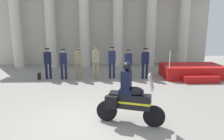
{
  "coord_description": "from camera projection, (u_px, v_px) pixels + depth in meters",
  "views": [
    {
      "loc": [
        0.46,
        -5.88,
        2.94
      ],
      "look_at": [
        0.78,
        2.77,
        1.08
      ],
      "focal_mm": 33.69,
      "sensor_mm": 36.0,
      "label": 1
    }
  ],
  "objects": [
    {
      "name": "officer_in_row_0",
      "position": [
        48.0,
        61.0,
        11.49
      ],
      "size": [
        0.4,
        0.26,
        1.71
      ],
      "rotation": [
        0.0,
        0.0,
        3.26
      ],
      "color": "black",
      "rests_on": "ground_plane"
    },
    {
      "name": "officer_in_row_6",
      "position": [
        145.0,
        61.0,
        11.53
      ],
      "size": [
        0.4,
        0.26,
        1.71
      ],
      "rotation": [
        0.0,
        0.0,
        3.26
      ],
      "color": "black",
      "rests_on": "ground_plane"
    },
    {
      "name": "reviewing_stand",
      "position": [
        192.0,
        71.0,
        11.97
      ],
      "size": [
        3.31,
        2.43,
        1.61
      ],
      "color": "#B71414",
      "rests_on": "ground_plane"
    },
    {
      "name": "officer_in_row_4",
      "position": [
        112.0,
        60.0,
        11.58
      ],
      "size": [
        0.4,
        0.26,
        1.77
      ],
      "rotation": [
        0.0,
        0.0,
        3.26
      ],
      "color": "#191E42",
      "rests_on": "ground_plane"
    },
    {
      "name": "officer_in_row_2",
      "position": [
        79.0,
        61.0,
        11.46
      ],
      "size": [
        0.4,
        0.26,
        1.68
      ],
      "rotation": [
        0.0,
        0.0,
        3.26
      ],
      "color": "#7A7056",
      "rests_on": "ground_plane"
    },
    {
      "name": "briefcase_on_ground",
      "position": [
        39.0,
        76.0,
        11.54
      ],
      "size": [
        0.1,
        0.32,
        0.36
      ],
      "primitive_type": "cube",
      "color": "black",
      "rests_on": "ground_plane"
    },
    {
      "name": "officer_in_row_3",
      "position": [
        96.0,
        60.0,
        11.56
      ],
      "size": [
        0.4,
        0.26,
        1.74
      ],
      "rotation": [
        0.0,
        0.0,
        3.26
      ],
      "color": "gray",
      "rests_on": "ground_plane"
    },
    {
      "name": "colonnade_backdrop",
      "position": [
        101.0,
        19.0,
        15.07
      ],
      "size": [
        15.91,
        1.56,
        6.35
      ],
      "color": "beige",
      "rests_on": "ground_plane"
    },
    {
      "name": "motorcycle_with_rider",
      "position": [
        128.0,
        98.0,
        6.26
      ],
      "size": [
        2.02,
        0.96,
        1.9
      ],
      "rotation": [
        0.0,
        0.0,
        -0.33
      ],
      "color": "black",
      "rests_on": "ground_plane"
    },
    {
      "name": "ground_plane",
      "position": [
        90.0,
        124.0,
        6.35
      ],
      "size": [
        28.0,
        28.0,
        0.0
      ],
      "primitive_type": "plane",
      "color": "gray"
    },
    {
      "name": "officer_in_row_1",
      "position": [
        63.0,
        62.0,
        11.41
      ],
      "size": [
        0.4,
        0.26,
        1.67
      ],
      "rotation": [
        0.0,
        0.0,
        3.26
      ],
      "color": "#141938",
      "rests_on": "ground_plane"
    },
    {
      "name": "officer_in_row_5",
      "position": [
        128.0,
        61.0,
        11.61
      ],
      "size": [
        0.4,
        0.26,
        1.62
      ],
      "rotation": [
        0.0,
        0.0,
        3.26
      ],
      "color": "#191E42",
      "rests_on": "ground_plane"
    }
  ]
}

